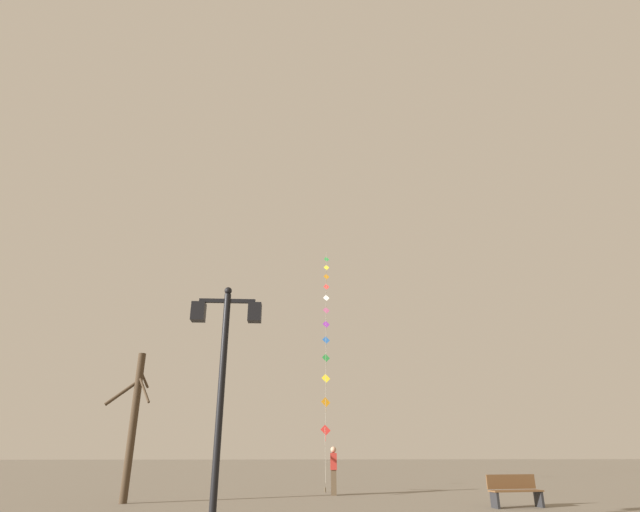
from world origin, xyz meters
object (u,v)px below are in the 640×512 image
(kite_train, at_px, (326,324))
(park_bench, at_px, (515,491))
(twin_lantern_lamp_post, at_px, (224,356))
(bare_tree, at_px, (133,420))
(kite_flyer, at_px, (334,469))

(kite_train, bearing_deg, park_bench, -75.22)
(twin_lantern_lamp_post, relative_size, bare_tree, 1.03)
(kite_flyer, bearing_deg, bare_tree, 114.25)
(kite_train, distance_m, bare_tree, 18.11)
(kite_flyer, distance_m, park_bench, 6.81)
(kite_flyer, height_order, park_bench, kite_flyer)
(bare_tree, bearing_deg, kite_flyer, 21.28)
(kite_train, bearing_deg, bare_tree, -116.80)
(twin_lantern_lamp_post, xyz_separation_m, kite_train, (3.69, 22.29, 6.14))
(twin_lantern_lamp_post, relative_size, kite_flyer, 2.85)
(kite_train, xyz_separation_m, park_bench, (4.43, -16.78, -9.06))
(twin_lantern_lamp_post, height_order, kite_flyer, twin_lantern_lamp_post)
(twin_lantern_lamp_post, bearing_deg, bare_tree, 117.50)
(kite_train, distance_m, kite_flyer, 14.95)
(kite_flyer, distance_m, bare_tree, 7.62)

